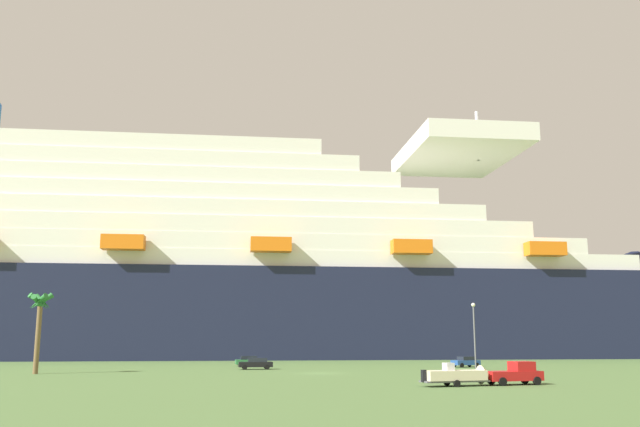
# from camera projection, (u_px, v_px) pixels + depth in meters

# --- Properties ---
(ground_plane) EXTENTS (600.00, 600.00, 0.00)m
(ground_plane) POSITION_uv_depth(u_px,v_px,m) (279.00, 364.00, 113.27)
(ground_plane) COLOR #4C6B38
(cruise_ship) EXTENTS (286.84, 63.93, 61.64)m
(cruise_ship) POSITION_uv_depth(u_px,v_px,m) (129.00, 270.00, 143.56)
(cruise_ship) COLOR #191E38
(cruise_ship) RESTS_ON ground_plane
(pickup_truck) EXTENTS (5.71, 2.55, 2.20)m
(pickup_truck) POSITION_uv_depth(u_px,v_px,m) (515.00, 374.00, 64.55)
(pickup_truck) COLOR red
(pickup_truck) RESTS_ON ground_plane
(small_boat_on_trailer) EXTENTS (8.25, 2.34, 2.15)m
(small_boat_on_trailer) POSITION_uv_depth(u_px,v_px,m) (461.00, 376.00, 62.85)
(small_boat_on_trailer) COLOR #595960
(small_boat_on_trailer) RESTS_ON ground_plane
(palm_tree) EXTENTS (3.26, 3.17, 10.04)m
(palm_tree) POSITION_uv_depth(u_px,v_px,m) (40.00, 311.00, 84.31)
(palm_tree) COLOR brown
(palm_tree) RESTS_ON ground_plane
(street_lamp) EXTENTS (0.56, 0.56, 9.27)m
(street_lamp) POSITION_uv_depth(u_px,v_px,m) (474.00, 327.00, 94.51)
(street_lamp) COLOR slate
(street_lamp) RESTS_ON ground_plane
(parked_car_black_coupe) EXTENTS (4.87, 2.35, 1.58)m
(parked_car_black_coupe) POSITION_uv_depth(u_px,v_px,m) (256.00, 363.00, 94.54)
(parked_car_black_coupe) COLOR black
(parked_car_black_coupe) RESTS_ON ground_plane
(parked_car_green_wagon) EXTENTS (4.39, 2.05, 1.58)m
(parked_car_green_wagon) POSITION_uv_depth(u_px,v_px,m) (249.00, 361.00, 104.17)
(parked_car_green_wagon) COLOR #2D723F
(parked_car_green_wagon) RESTS_ON ground_plane
(parked_car_blue_suv) EXTENTS (4.48, 2.71, 1.58)m
(parked_car_blue_suv) POSITION_uv_depth(u_px,v_px,m) (466.00, 362.00, 101.44)
(parked_car_blue_suv) COLOR #264C99
(parked_car_blue_suv) RESTS_ON ground_plane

